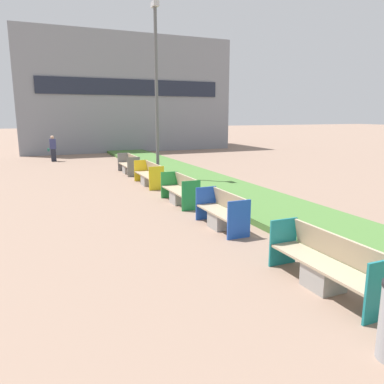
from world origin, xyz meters
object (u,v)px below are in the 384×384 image
object	(u,v)px
bench_teal_frame	(326,267)
pedestrian_walking	(53,148)
street_lamp_post	(156,86)
bench_green_frame	(180,193)
bench_blue_frame	(222,215)
bench_yellow_frame	(149,176)
bench_grey_frame	(129,166)

from	to	relation	value
bench_teal_frame	pedestrian_walking	bearing A→B (deg)	98.90
street_lamp_post	bench_green_frame	bearing A→B (deg)	-98.15
bench_blue_frame	bench_yellow_frame	size ratio (longest dim) A/B	0.82
bench_blue_frame	bench_yellow_frame	distance (m)	6.62
bench_grey_frame	pedestrian_walking	bearing A→B (deg)	115.52
bench_grey_frame	pedestrian_walking	xyz separation A→B (m)	(-3.23, 6.77, 0.45)
bench_blue_frame	street_lamp_post	distance (m)	8.21
bench_grey_frame	bench_blue_frame	bearing A→B (deg)	-90.02
bench_blue_frame	bench_yellow_frame	bearing A→B (deg)	89.96
pedestrian_walking	bench_teal_frame	bearing A→B (deg)	-81.10
bench_green_frame	bench_grey_frame	xyz separation A→B (m)	(0.00, 7.09, 0.00)
pedestrian_walking	bench_blue_frame	bearing A→B (deg)	-79.16
bench_grey_frame	street_lamp_post	size ratio (longest dim) A/B	0.29
bench_teal_frame	bench_grey_frame	distance (m)	13.89
bench_teal_frame	bench_green_frame	size ratio (longest dim) A/B	1.14
street_lamp_post	bench_grey_frame	bearing A→B (deg)	102.29
pedestrian_walking	bench_yellow_frame	bearing A→B (deg)	-72.49
bench_blue_frame	bench_green_frame	bearing A→B (deg)	89.96
bench_teal_frame	bench_blue_frame	bearing A→B (deg)	90.08
bench_teal_frame	bench_yellow_frame	size ratio (longest dim) A/B	1.01
bench_teal_frame	bench_blue_frame	world-z (taller)	same
bench_yellow_frame	pedestrian_walking	distance (m)	10.75
bench_blue_frame	bench_grey_frame	xyz separation A→B (m)	(0.00, 10.09, 0.01)
bench_teal_frame	bench_green_frame	xyz separation A→B (m)	(-0.00, 6.80, -0.01)
bench_teal_frame	bench_grey_frame	size ratio (longest dim) A/B	1.08
bench_blue_frame	street_lamp_post	bearing A→B (deg)	85.18
bench_yellow_frame	bench_grey_frame	world-z (taller)	same
bench_green_frame	bench_blue_frame	bearing A→B (deg)	-90.04
bench_yellow_frame	pedestrian_walking	world-z (taller)	pedestrian_walking
bench_teal_frame	bench_green_frame	distance (m)	6.80
bench_blue_frame	bench_grey_frame	world-z (taller)	same
bench_yellow_frame	bench_teal_frame	bearing A→B (deg)	-90.00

